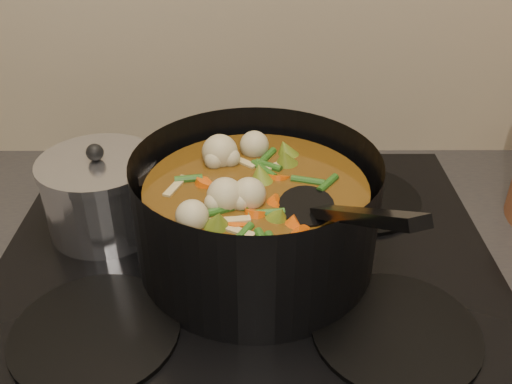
{
  "coord_description": "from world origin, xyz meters",
  "views": [
    {
      "loc": [
        0.01,
        1.37,
        1.38
      ],
      "look_at": [
        0.01,
        1.93,
        1.03
      ],
      "focal_mm": 40.0,
      "sensor_mm": 36.0,
      "label": 1
    }
  ],
  "objects": [
    {
      "name": "stockpot",
      "position": [
        0.01,
        1.92,
        1.0
      ],
      "size": [
        0.32,
        0.38,
        0.21
      ],
      "rotation": [
        0.0,
        0.0,
        0.15
      ],
      "color": "black",
      "rests_on": "stovetop"
    },
    {
      "name": "saucepan",
      "position": [
        -0.19,
        2.0,
        0.98
      ],
      "size": [
        0.15,
        0.15,
        0.13
      ],
      "rotation": [
        0.0,
        0.0,
        0.43
      ],
      "color": "silver",
      "rests_on": "stovetop"
    },
    {
      "name": "stovetop",
      "position": [
        0.0,
        1.93,
        0.92
      ],
      "size": [
        0.62,
        0.54,
        0.03
      ],
      "color": "black",
      "rests_on": "counter"
    }
  ]
}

